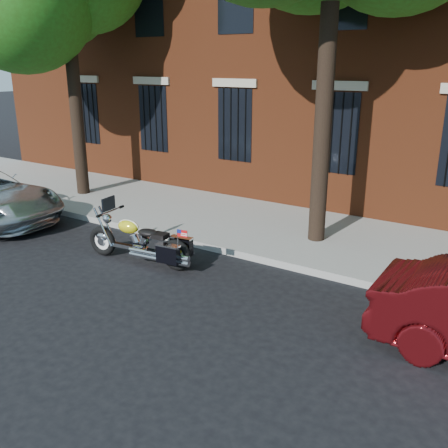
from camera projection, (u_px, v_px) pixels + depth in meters
The scene contains 4 objects.
ground at pixel (226, 286), 9.08m from camera, with size 120.00×120.00×0.00m, color black.
curb at pixel (263, 259), 10.15m from camera, with size 40.00×0.16×0.15m, color gray.
sidewalk at pixel (302, 234), 11.64m from camera, with size 40.00×3.60×0.15m, color gray.
motorcycle at pixel (143, 244), 9.96m from camera, with size 2.58×0.90×1.29m.
Camera 1 is at (4.52, -6.94, 3.89)m, focal length 40.00 mm.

